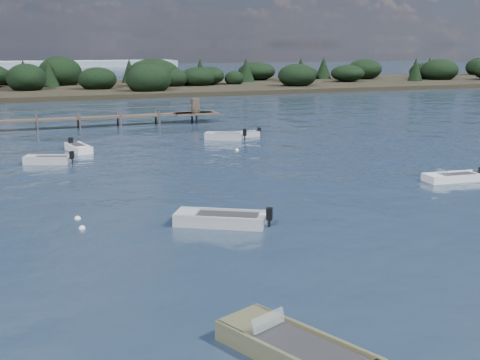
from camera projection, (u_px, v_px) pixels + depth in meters
name	position (u px, v px, depth m)	size (l,w,h in m)	color
ground	(139.00, 113.00, 78.08)	(400.00, 400.00, 0.00)	#162334
tender_far_grey_b	(246.00, 135.00, 57.74)	(2.97, 1.26, 1.01)	#A4A9AB
tender_far_grey	(47.00, 161.00, 44.69)	(3.67, 2.43, 1.17)	#A4A9AB
dinghy_extra_a	(79.00, 150.00, 49.64)	(1.94, 4.03, 1.17)	white
tender_far_white	(224.00, 138.00, 55.93)	(3.79, 2.86, 1.32)	#A4A9AB
dinghy_mid_grey	(220.00, 221.00, 29.51)	(4.63, 3.68, 1.21)	#A4A9AB
dinghy_mid_white_b	(453.00, 179.00, 38.99)	(4.22, 1.79, 1.04)	white
dinghy_near_olive	(295.00, 353.00, 16.91)	(3.50, 5.22, 1.27)	#716F4B
buoy_c	(82.00, 229.00, 28.88)	(0.32, 0.32, 0.32)	white
buoy_e	(237.00, 150.00, 50.27)	(0.32, 0.32, 0.32)	white
buoy_extra_a	(78.00, 219.00, 30.49)	(0.32, 0.32, 0.32)	white
far_headland	(218.00, 78.00, 122.87)	(190.00, 40.00, 5.80)	black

